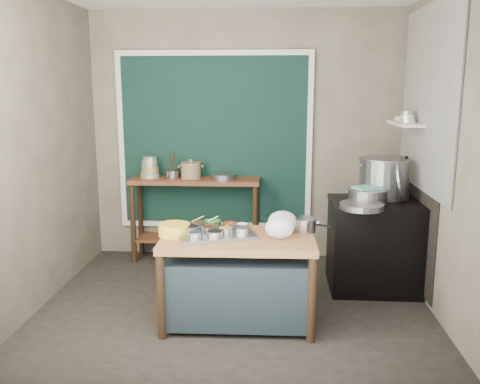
# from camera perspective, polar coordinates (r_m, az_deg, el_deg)

# --- Properties ---
(floor) EXTENTS (3.50, 3.00, 0.02)m
(floor) POSITION_cam_1_polar(r_m,az_deg,el_deg) (4.73, -0.57, -12.84)
(floor) COLOR black
(floor) RESTS_ON ground
(back_wall) EXTENTS (3.50, 0.02, 2.80)m
(back_wall) POSITION_cam_1_polar(r_m,az_deg,el_deg) (5.84, 0.57, 6.21)
(back_wall) COLOR #756B5A
(back_wall) RESTS_ON floor
(left_wall) EXTENTS (0.02, 3.00, 2.80)m
(left_wall) POSITION_cam_1_polar(r_m,az_deg,el_deg) (4.81, -22.06, 4.24)
(left_wall) COLOR #756B5A
(left_wall) RESTS_ON floor
(right_wall) EXTENTS (0.02, 3.00, 2.80)m
(right_wall) POSITION_cam_1_polar(r_m,az_deg,el_deg) (4.55, 22.12, 3.87)
(right_wall) COLOR #756B5A
(right_wall) RESTS_ON floor
(curtain_panel) EXTENTS (2.10, 0.02, 1.90)m
(curtain_panel) POSITION_cam_1_polar(r_m,az_deg,el_deg) (5.83, -2.90, 5.70)
(curtain_panel) COLOR black
(curtain_panel) RESTS_ON back_wall
(curtain_frame) EXTENTS (2.22, 0.03, 2.02)m
(curtain_frame) POSITION_cam_1_polar(r_m,az_deg,el_deg) (5.82, -2.91, 5.69)
(curtain_frame) COLOR beige
(curtain_frame) RESTS_ON back_wall
(tile_panel) EXTENTS (0.02, 1.70, 1.70)m
(tile_panel) POSITION_cam_1_polar(r_m,az_deg,el_deg) (5.04, 20.30, 9.80)
(tile_panel) COLOR #B2B2AA
(tile_panel) RESTS_ON right_wall
(soot_patch) EXTENTS (0.01, 1.30, 1.30)m
(soot_patch) POSITION_cam_1_polar(r_m,az_deg,el_deg) (5.28, 19.19, -2.70)
(soot_patch) COLOR black
(soot_patch) RESTS_ON right_wall
(wall_shelf) EXTENTS (0.22, 0.70, 0.03)m
(wall_shelf) POSITION_cam_1_polar(r_m,az_deg,el_deg) (5.31, 18.12, 7.29)
(wall_shelf) COLOR beige
(wall_shelf) RESTS_ON right_wall
(prep_table) EXTENTS (1.26, 0.75, 0.75)m
(prep_table) POSITION_cam_1_polar(r_m,az_deg,el_deg) (4.30, -0.22, -9.83)
(prep_table) COLOR #905E34
(prep_table) RESTS_ON floor
(back_counter) EXTENTS (1.45, 0.40, 0.95)m
(back_counter) POSITION_cam_1_polar(r_m,az_deg,el_deg) (5.83, -4.99, -3.08)
(back_counter) COLOR #5D301A
(back_counter) RESTS_ON floor
(stove_block) EXTENTS (0.90, 0.68, 0.85)m
(stove_block) POSITION_cam_1_polar(r_m,az_deg,el_deg) (5.17, 15.09, -5.92)
(stove_block) COLOR black
(stove_block) RESTS_ON floor
(stove_top) EXTENTS (0.92, 0.69, 0.03)m
(stove_top) POSITION_cam_1_polar(r_m,az_deg,el_deg) (5.06, 15.34, -1.15)
(stove_top) COLOR black
(stove_top) RESTS_ON stove_block
(condiment_tray) EXTENTS (0.73, 0.62, 0.03)m
(condiment_tray) POSITION_cam_1_polar(r_m,az_deg,el_deg) (4.21, -2.77, -4.69)
(condiment_tray) COLOR gray
(condiment_tray) RESTS_ON prep_table
(condiment_bowls) EXTENTS (0.54, 0.43, 0.06)m
(condiment_bowls) POSITION_cam_1_polar(r_m,az_deg,el_deg) (4.22, -3.00, -4.09)
(condiment_bowls) COLOR gray
(condiment_bowls) RESTS_ON condiment_tray
(yellow_basin) EXTENTS (0.30, 0.30, 0.10)m
(yellow_basin) POSITION_cam_1_polar(r_m,az_deg,el_deg) (4.23, -7.40, -4.20)
(yellow_basin) COLOR gold
(yellow_basin) RESTS_ON prep_table
(saucepan) EXTENTS (0.28, 0.28, 0.12)m
(saucepan) POSITION_cam_1_polar(r_m,az_deg,el_deg) (4.34, 7.17, -3.67)
(saucepan) COLOR gray
(saucepan) RESTS_ON prep_table
(plastic_bag_a) EXTENTS (0.29, 0.27, 0.18)m
(plastic_bag_a) POSITION_cam_1_polar(r_m,az_deg,el_deg) (4.12, 4.46, -4.03)
(plastic_bag_a) COLOR white
(plastic_bag_a) RESTS_ON prep_table
(plastic_bag_b) EXTENTS (0.25, 0.22, 0.18)m
(plastic_bag_b) POSITION_cam_1_polar(r_m,az_deg,el_deg) (4.29, 4.78, -3.33)
(plastic_bag_b) COLOR white
(plastic_bag_b) RESTS_ON prep_table
(bowl_stack) EXTENTS (0.22, 0.22, 0.24)m
(bowl_stack) POSITION_cam_1_polar(r_m,az_deg,el_deg) (5.83, -10.08, 2.62)
(bowl_stack) COLOR tan
(bowl_stack) RESTS_ON back_counter
(utensil_cup) EXTENTS (0.18, 0.18, 0.09)m
(utensil_cup) POSITION_cam_1_polar(r_m,az_deg,el_deg) (5.77, -7.58, 1.99)
(utensil_cup) COLOR gray
(utensil_cup) RESTS_ON back_counter
(ceramic_crock) EXTENTS (0.27, 0.27, 0.16)m
(ceramic_crock) POSITION_cam_1_polar(r_m,az_deg,el_deg) (5.74, -5.53, 2.35)
(ceramic_crock) COLOR #7C6244
(ceramic_crock) RESTS_ON back_counter
(wide_bowl) EXTENTS (0.31, 0.31, 0.07)m
(wide_bowl) POSITION_cam_1_polar(r_m,az_deg,el_deg) (5.62, -1.89, 1.72)
(wide_bowl) COLOR gray
(wide_bowl) RESTS_ON back_counter
(stock_pot) EXTENTS (0.64, 0.64, 0.40)m
(stock_pot) POSITION_cam_1_polar(r_m,az_deg,el_deg) (5.20, 15.81, 1.54)
(stock_pot) COLOR gray
(stock_pot) RESTS_ON stove_top
(pot_lid) EXTENTS (0.28, 0.44, 0.43)m
(pot_lid) POSITION_cam_1_polar(r_m,az_deg,el_deg) (5.11, 17.83, 1.43)
(pot_lid) COLOR gray
(pot_lid) RESTS_ON stove_top
(steamer) EXTENTS (0.43, 0.43, 0.13)m
(steamer) POSITION_cam_1_polar(r_m,az_deg,el_deg) (4.98, 14.14, -0.36)
(steamer) COLOR gray
(steamer) RESTS_ON stove_top
(green_cloth) EXTENTS (0.31, 0.27, 0.02)m
(green_cloth) POSITION_cam_1_polar(r_m,az_deg,el_deg) (4.96, 14.18, 0.48)
(green_cloth) COLOR #6BAFA0
(green_cloth) RESTS_ON steamer
(shallow_pan) EXTENTS (0.45, 0.45, 0.05)m
(shallow_pan) POSITION_cam_1_polar(r_m,az_deg,el_deg) (4.68, 13.52, -1.55)
(shallow_pan) COLOR gray
(shallow_pan) RESTS_ON stove_top
(shelf_bowl_stack) EXTENTS (0.14, 0.14, 0.11)m
(shelf_bowl_stack) POSITION_cam_1_polar(r_m,az_deg,el_deg) (5.26, 18.29, 7.99)
(shelf_bowl_stack) COLOR silver
(shelf_bowl_stack) RESTS_ON wall_shelf
(shelf_bowl_green) EXTENTS (0.14, 0.14, 0.05)m
(shelf_bowl_green) POSITION_cam_1_polar(r_m,az_deg,el_deg) (5.51, 17.62, 7.86)
(shelf_bowl_green) COLOR gray
(shelf_bowl_green) RESTS_ON wall_shelf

